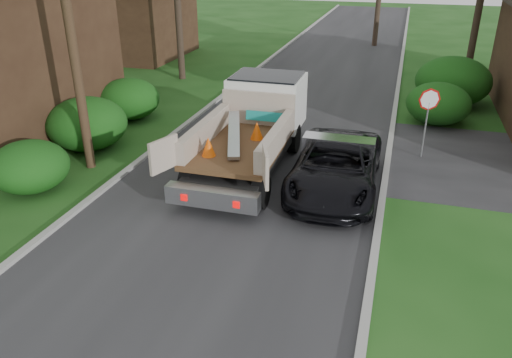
{
  "coord_description": "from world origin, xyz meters",
  "views": [
    {
      "loc": [
        4.2,
        -8.2,
        6.85
      ],
      "look_at": [
        0.84,
        3.21,
        1.2
      ],
      "focal_mm": 35.0,
      "sensor_mm": 36.0,
      "label": 1
    }
  ],
  "objects_px": {
    "utility_pole": "(67,6)",
    "flatbed_truck": "(257,119)",
    "black_pickup": "(336,166)",
    "house_left_far": "(126,7)",
    "stop_sign": "(428,109)"
  },
  "relations": [
    {
      "from": "stop_sign",
      "to": "house_left_far",
      "type": "distance_m",
      "value": 22.81
    },
    {
      "from": "utility_pole",
      "to": "black_pickup",
      "type": "relative_size",
      "value": 1.83
    },
    {
      "from": "house_left_far",
      "to": "utility_pole",
      "type": "bearing_deg",
      "value": -64.77
    },
    {
      "from": "house_left_far",
      "to": "black_pickup",
      "type": "bearing_deg",
      "value": -45.43
    },
    {
      "from": "house_left_far",
      "to": "black_pickup",
      "type": "xyz_separation_m",
      "value": [
        16.13,
        -16.38,
        -2.29
      ]
    },
    {
      "from": "utility_pole",
      "to": "flatbed_truck",
      "type": "relative_size",
      "value": 1.42
    },
    {
      "from": "stop_sign",
      "to": "utility_pole",
      "type": "bearing_deg",
      "value": -159.38
    },
    {
      "from": "stop_sign",
      "to": "house_left_far",
      "type": "bearing_deg",
      "value": 145.19
    },
    {
      "from": "utility_pole",
      "to": "flatbed_truck",
      "type": "xyz_separation_m",
      "value": [
        5.16,
        2.27,
        -3.73
      ]
    },
    {
      "from": "stop_sign",
      "to": "flatbed_truck",
      "type": "relative_size",
      "value": 0.35
    },
    {
      "from": "utility_pole",
      "to": "house_left_far",
      "type": "xyz_separation_m",
      "value": [
        -8.02,
        17.02,
        -2.12
      ]
    },
    {
      "from": "black_pickup",
      "to": "flatbed_truck",
      "type": "bearing_deg",
      "value": 149.85
    },
    {
      "from": "flatbed_truck",
      "to": "stop_sign",
      "type": "bearing_deg",
      "value": 17.25
    },
    {
      "from": "stop_sign",
      "to": "utility_pole",
      "type": "distance_m",
      "value": 11.91
    },
    {
      "from": "black_pickup",
      "to": "utility_pole",
      "type": "bearing_deg",
      "value": -176.69
    }
  ]
}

